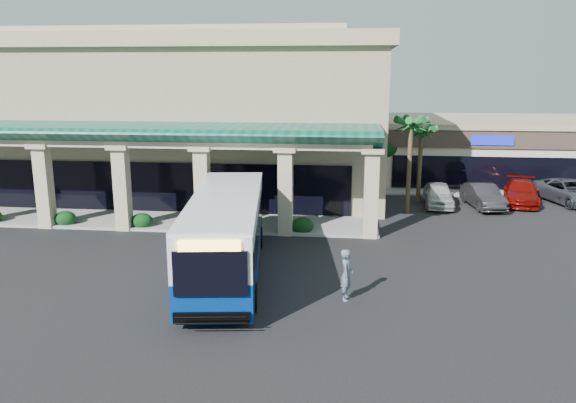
# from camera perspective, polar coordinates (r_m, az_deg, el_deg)

# --- Properties ---
(ground) EXTENTS (110.00, 110.00, 0.00)m
(ground) POSITION_cam_1_polar(r_m,az_deg,el_deg) (25.62, -4.95, -6.49)
(ground) COLOR black
(main_building) EXTENTS (30.80, 14.80, 11.35)m
(main_building) POSITION_cam_1_polar(r_m,az_deg,el_deg) (41.81, -11.72, 8.78)
(main_building) COLOR tan
(main_building) RESTS_ON ground
(arcade) EXTENTS (30.00, 6.20, 5.70)m
(arcade) POSITION_cam_1_polar(r_m,az_deg,el_deg) (33.56, -16.29, 2.71)
(arcade) COLOR #0D4F3F
(arcade) RESTS_ON ground
(strip_mall) EXTENTS (22.50, 12.50, 4.90)m
(strip_mall) POSITION_cam_1_polar(r_m,az_deg,el_deg) (49.84, 21.67, 5.03)
(strip_mall) COLOR beige
(strip_mall) RESTS_ON ground
(palm_0) EXTENTS (2.40, 2.40, 6.60)m
(palm_0) POSITION_cam_1_polar(r_m,az_deg,el_deg) (35.27, 12.24, 4.15)
(palm_0) COLOR #155020
(palm_0) RESTS_ON ground
(palm_1) EXTENTS (2.40, 2.40, 5.80)m
(palm_1) POSITION_cam_1_polar(r_m,az_deg,el_deg) (38.39, 13.26, 4.18)
(palm_1) COLOR #155020
(palm_1) RESTS_ON ground
(broadleaf_tree) EXTENTS (2.60, 2.60, 4.81)m
(broadleaf_tree) POSITION_cam_1_polar(r_m,az_deg,el_deg) (43.20, 9.82, 4.62)
(broadleaf_tree) COLOR black
(broadleaf_tree) RESTS_ON ground
(transit_bus) EXTENTS (4.43, 12.57, 3.44)m
(transit_bus) POSITION_cam_1_polar(r_m,az_deg,el_deg) (24.23, -6.27, -3.40)
(transit_bus) COLOR navy
(transit_bus) RESTS_ON ground
(pedestrian) EXTENTS (0.58, 0.79, 2.00)m
(pedestrian) POSITION_cam_1_polar(r_m,az_deg,el_deg) (21.64, 5.97, -7.41)
(pedestrian) COLOR slate
(pedestrian) RESTS_ON ground
(car_silver) EXTENTS (2.06, 4.60, 1.53)m
(car_silver) POSITION_cam_1_polar(r_m,az_deg,el_deg) (37.85, 15.04, 0.68)
(car_silver) COLOR silver
(car_silver) RESTS_ON ground
(car_white) EXTENTS (2.22, 4.80, 1.52)m
(car_white) POSITION_cam_1_polar(r_m,az_deg,el_deg) (38.29, 19.20, 0.53)
(car_white) COLOR #27262A
(car_white) RESTS_ON ground
(car_red) EXTENTS (3.31, 5.63, 1.53)m
(car_red) POSITION_cam_1_polar(r_m,az_deg,el_deg) (40.38, 22.61, 0.87)
(car_red) COLOR maroon
(car_red) RESTS_ON ground
(car_gray) EXTENTS (4.16, 6.23, 1.59)m
(car_gray) POSITION_cam_1_polar(r_m,az_deg,el_deg) (41.78, 26.71, 0.90)
(car_gray) COLOR #3F424A
(car_gray) RESTS_ON ground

